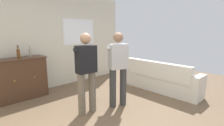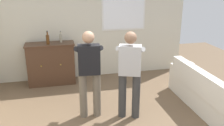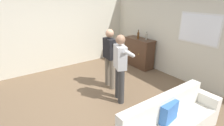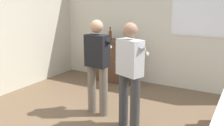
# 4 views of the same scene
# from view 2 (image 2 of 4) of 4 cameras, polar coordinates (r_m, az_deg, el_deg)

# --- Properties ---
(wall_back_with_window) EXTENTS (5.20, 0.15, 2.80)m
(wall_back_with_window) POSITION_cam_2_polar(r_m,az_deg,el_deg) (6.61, -4.95, 8.78)
(wall_back_with_window) COLOR beige
(wall_back_with_window) RESTS_ON ground
(couch) EXTENTS (0.57, 2.34, 0.86)m
(couch) POSITION_cam_2_polar(r_m,az_deg,el_deg) (5.39, 20.54, -6.90)
(couch) COLOR silver
(couch) RESTS_ON ground
(sideboard_cabinet) EXTENTS (1.18, 0.49, 1.05)m
(sideboard_cabinet) POSITION_cam_2_polar(r_m,az_deg,el_deg) (6.42, -13.72, -0.15)
(sideboard_cabinet) COLOR #472D1E
(sideboard_cabinet) RESTS_ON ground
(bottle_wine_green) EXTENTS (0.06, 0.06, 0.28)m
(bottle_wine_green) POSITION_cam_2_polar(r_m,az_deg,el_deg) (6.29, -11.63, 5.57)
(bottle_wine_green) COLOR gray
(bottle_wine_green) RESTS_ON sideboard_cabinet
(bottle_liquor_amber) EXTENTS (0.08, 0.08, 0.32)m
(bottle_liquor_amber) POSITION_cam_2_polar(r_m,az_deg,el_deg) (6.19, -14.48, 5.33)
(bottle_liquor_amber) COLOR #593314
(bottle_liquor_amber) RESTS_ON sideboard_cabinet
(person_standing_left) EXTENTS (0.56, 0.49, 1.68)m
(person_standing_left) POSITION_cam_2_polar(r_m,az_deg,el_deg) (4.64, -5.22, -1.72)
(person_standing_left) COLOR #6B6051
(person_standing_left) RESTS_ON ground
(person_standing_right) EXTENTS (0.52, 0.52, 1.68)m
(person_standing_right) POSITION_cam_2_polar(r_m,az_deg,el_deg) (4.60, 4.09, -1.88)
(person_standing_right) COLOR #383838
(person_standing_right) RESTS_ON ground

